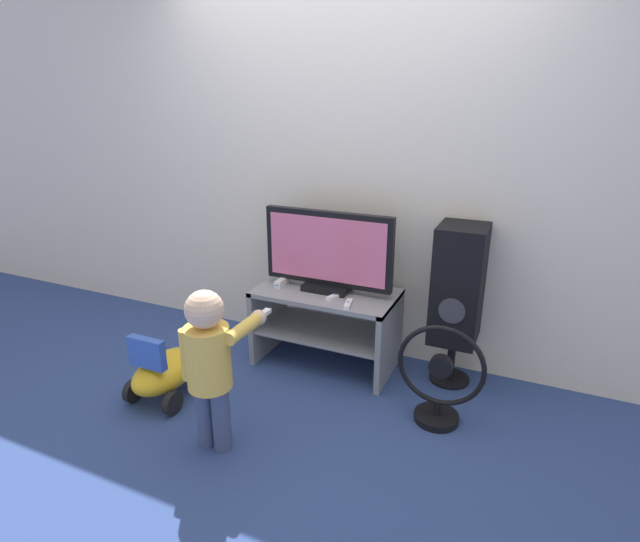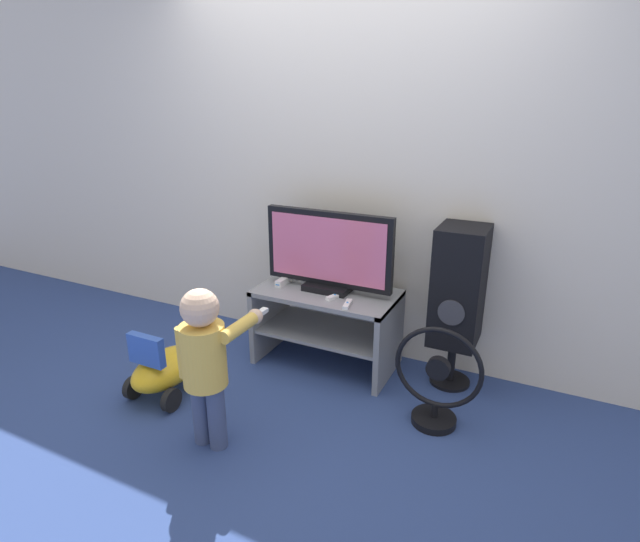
{
  "view_description": "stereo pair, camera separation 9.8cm",
  "coord_description": "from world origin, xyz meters",
  "views": [
    {
      "loc": [
        1.2,
        -2.52,
        1.72
      ],
      "look_at": [
        0.0,
        0.15,
        0.69
      ],
      "focal_mm": 28.0,
      "sensor_mm": 36.0,
      "label": 1
    },
    {
      "loc": [
        1.29,
        -2.48,
        1.72
      ],
      "look_at": [
        0.0,
        0.15,
        0.69
      ],
      "focal_mm": 28.0,
      "sensor_mm": 36.0,
      "label": 2
    }
  ],
  "objects": [
    {
      "name": "floor_fan",
      "position": [
        0.83,
        -0.09,
        0.26
      ],
      "size": [
        0.48,
        0.25,
        0.58
      ],
      "color": "black",
      "rests_on": "ground_plane"
    },
    {
      "name": "remote_primary",
      "position": [
        0.22,
        0.08,
        0.53
      ],
      "size": [
        0.06,
        0.13,
        0.03
      ],
      "color": "white",
      "rests_on": "tv_stand"
    },
    {
      "name": "remote_secondary",
      "position": [
        0.1,
        0.16,
        0.53
      ],
      "size": [
        0.08,
        0.13,
        0.03
      ],
      "color": "white",
      "rests_on": "tv_stand"
    },
    {
      "name": "television",
      "position": [
        0.0,
        0.27,
        0.78
      ],
      "size": [
        0.86,
        0.2,
        0.52
      ],
      "color": "black",
      "rests_on": "tv_stand"
    },
    {
      "name": "tv_stand",
      "position": [
        0.0,
        0.25,
        0.34
      ],
      "size": [
        0.91,
        0.5,
        0.52
      ],
      "color": "gray",
      "rests_on": "ground_plane"
    },
    {
      "name": "game_console",
      "position": [
        -0.31,
        0.24,
        0.54
      ],
      "size": [
        0.05,
        0.17,
        0.04
      ],
      "color": "white",
      "rests_on": "tv_stand"
    },
    {
      "name": "ground_plane",
      "position": [
        0.0,
        0.0,
        0.0
      ],
      "size": [
        16.0,
        16.0,
        0.0
      ],
      "primitive_type": "plane",
      "color": "navy"
    },
    {
      "name": "ride_on_toy",
      "position": [
        -0.71,
        -0.52,
        0.17
      ],
      "size": [
        0.33,
        0.5,
        0.45
      ],
      "color": "gold",
      "rests_on": "ground_plane"
    },
    {
      "name": "speaker_tower",
      "position": [
        0.81,
        0.36,
        0.64
      ],
      "size": [
        0.28,
        0.33,
        1.02
      ],
      "color": "black",
      "rests_on": "ground_plane"
    },
    {
      "name": "child",
      "position": [
        -0.18,
        -0.77,
        0.51
      ],
      "size": [
        0.33,
        0.49,
        0.87
      ],
      "color": "#3F4C72",
      "rests_on": "ground_plane"
    },
    {
      "name": "wall_back",
      "position": [
        0.0,
        0.58,
        1.3
      ],
      "size": [
        10.0,
        0.06,
        2.6
      ],
      "color": "silver",
      "rests_on": "ground_plane"
    }
  ]
}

